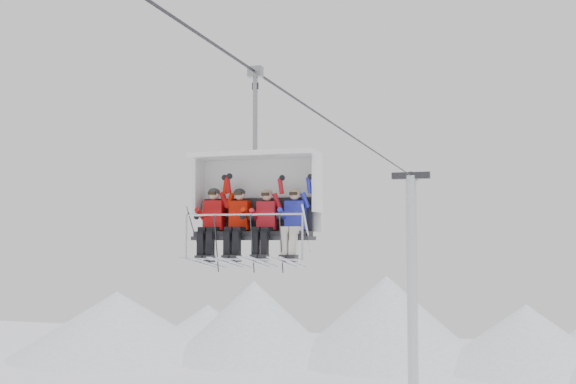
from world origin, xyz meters
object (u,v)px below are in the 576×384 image
(lift_tower_right, at_px, (413,319))
(skier_far_right, at_px, (294,221))
(skier_center_left, at_px, (238,221))
(skier_center_right, at_px, (265,222))
(chairlift_carrier, at_px, (257,196))
(skier_far_left, at_px, (212,221))

(lift_tower_right, xyz_separation_m, skier_far_right, (0.88, -24.48, 4.41))
(skier_center_left, bearing_deg, skier_far_right, -0.17)
(skier_center_right, xyz_separation_m, skier_far_right, (0.59, 0.00, 0.00))
(skier_far_right, bearing_deg, lift_tower_right, 92.06)
(chairlift_carrier, relative_size, skier_center_right, 2.36)
(skier_far_right, bearing_deg, chairlift_carrier, 160.08)
(skier_center_right, bearing_deg, lift_tower_right, 90.68)
(skier_center_left, distance_m, skier_far_right, 1.18)
(lift_tower_right, xyz_separation_m, skier_far_left, (-0.86, -24.47, 4.43))
(chairlift_carrier, distance_m, skier_far_left, 1.06)
(lift_tower_right, height_order, skier_center_right, lift_tower_right)
(lift_tower_right, xyz_separation_m, skier_center_right, (0.29, -24.48, 4.41))
(skier_center_left, relative_size, skier_far_right, 1.00)
(lift_tower_right, relative_size, skier_far_left, 7.99)
(skier_center_left, relative_size, skier_center_right, 1.00)
(chairlift_carrier, relative_size, skier_far_left, 2.36)
(lift_tower_right, distance_m, skier_far_left, 24.89)
(chairlift_carrier, height_order, skier_center_right, chairlift_carrier)
(chairlift_carrier, relative_size, skier_far_right, 2.36)
(lift_tower_right, distance_m, chairlift_carrier, 24.66)
(skier_center_right, height_order, skier_far_right, skier_far_right)
(chairlift_carrier, bearing_deg, skier_center_right, -47.71)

